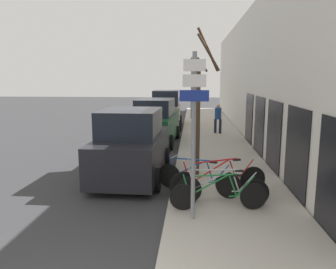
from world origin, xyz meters
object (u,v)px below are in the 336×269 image
object	(u,v)px
parked_car_0	(132,147)
parked_car_1	(156,123)
signpost	(194,128)
bicycle_1	(222,189)
bicycle_2	(219,181)
pedestrian_near	(218,116)
bicycle_0	(218,194)
street_tree	(198,113)
traffic_light	(192,79)
bicycle_3	(198,178)
parked_car_2	(166,111)

from	to	relation	value
parked_car_0	parked_car_1	bearing A→B (deg)	89.94
signpost	bicycle_1	world-z (taller)	signpost
bicycle_2	pedestrian_near	bearing A→B (deg)	-22.60
bicycle_0	bicycle_2	bearing A→B (deg)	-11.03
bicycle_0	pedestrian_near	distance (m)	10.75
bicycle_1	street_tree	bearing A→B (deg)	15.78
parked_car_1	street_tree	size ratio (longest dim) A/B	1.03
pedestrian_near	traffic_light	size ratio (longest dim) A/B	0.36
bicycle_1	parked_car_1	xyz separation A→B (m)	(-2.48, 7.99, 0.46)
bicycle_3	parked_car_2	size ratio (longest dim) A/B	0.51
bicycle_3	traffic_light	xyz separation A→B (m)	(-0.26, 16.06, 2.49)
parked_car_0	parked_car_1	xyz separation A→B (m)	(0.14, 5.52, -0.01)
traffic_light	parked_car_1	bearing A→B (deg)	-100.70
traffic_light	signpost	bearing A→B (deg)	-89.57
pedestrian_near	parked_car_0	bearing A→B (deg)	86.67
signpost	traffic_light	size ratio (longest dim) A/B	0.78
bicycle_2	traffic_light	distance (m)	16.47
parked_car_0	pedestrian_near	xyz separation A→B (m)	(3.29, 7.86, 0.08)
parked_car_2	street_tree	bearing A→B (deg)	-81.34
parked_car_2	bicycle_3	bearing A→B (deg)	-82.82
parked_car_0	traffic_light	bearing A→B (deg)	84.21
bicycle_0	parked_car_2	bearing A→B (deg)	3.75
bicycle_2	bicycle_1	bearing A→B (deg)	164.40
signpost	traffic_light	distance (m)	17.69
bicycle_2	bicycle_0	bearing A→B (deg)	156.27
bicycle_3	parked_car_0	size ratio (longest dim) A/B	0.50
bicycle_0	parked_car_1	bearing A→B (deg)	10.01
parked_car_2	pedestrian_near	xyz separation A→B (m)	(3.06, -2.84, 0.01)
bicycle_0	pedestrian_near	world-z (taller)	pedestrian_near
bicycle_0	parked_car_1	size ratio (longest dim) A/B	0.49
bicycle_1	bicycle_2	world-z (taller)	bicycle_2
bicycle_0	parked_car_2	xyz separation A→B (m)	(-2.29, 13.54, 0.55)
bicycle_3	parked_car_1	size ratio (longest dim) A/B	0.47
parked_car_2	traffic_light	bearing A→B (deg)	65.24
bicycle_3	pedestrian_near	xyz separation A→B (m)	(1.23, 9.62, 0.53)
bicycle_1	parked_car_2	distance (m)	13.39
bicycle_2	parked_car_2	xyz separation A→B (m)	(-2.37, 12.67, 0.50)
pedestrian_near	street_tree	world-z (taller)	street_tree
parked_car_1	parked_car_2	distance (m)	5.18
bicycle_1	bicycle_3	xyz separation A→B (m)	(-0.57, 0.71, 0.02)
signpost	street_tree	xyz separation A→B (m)	(0.15, 3.38, -0.06)
signpost	parked_car_2	bearing A→B (deg)	96.91
signpost	bicycle_1	distance (m)	1.97
traffic_light	pedestrian_near	bearing A→B (deg)	-76.95
parked_car_1	parked_car_2	world-z (taller)	parked_car_2
bicycle_1	pedestrian_near	bearing A→B (deg)	-0.29
bicycle_0	parked_car_1	world-z (taller)	parked_car_1
bicycle_2	traffic_light	bearing A→B (deg)	-15.75
parked_car_2	parked_car_1	bearing A→B (deg)	-92.14
parked_car_2	traffic_light	distance (m)	4.39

